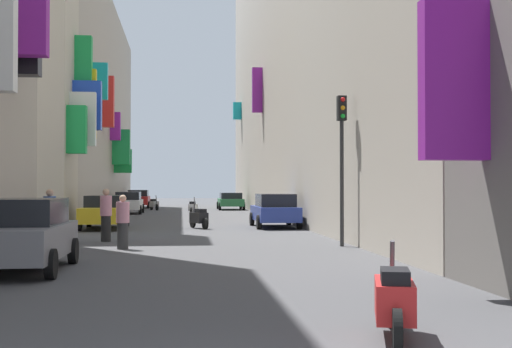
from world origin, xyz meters
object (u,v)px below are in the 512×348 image
parked_car_red (138,199)px  scooter_red (394,300)px  pedestrian_crossing (50,217)px  traffic_light_near_corner (342,144)px  parked_car_blue (275,210)px  parked_car_grey (22,233)px  parked_car_green (231,201)px  pedestrian_near_left (123,222)px  scooter_black (199,218)px  scooter_white (193,207)px  parked_car_yellow (105,211)px  parked_car_white (128,202)px  pedestrian_near_right (106,215)px  scooter_silver (154,204)px

parked_car_red → scooter_red: 49.53m
pedestrian_crossing → traffic_light_near_corner: size_ratio=0.38×
scooter_red → parked_car_blue: bearing=85.7°
parked_car_grey → parked_car_blue: bearing=62.8°
parked_car_green → parked_car_grey: parked_car_grey is taller
pedestrian_crossing → pedestrian_near_left: pedestrian_crossing is taller
scooter_black → parked_car_blue: bearing=8.7°
scooter_red → parked_car_grey: bearing=129.8°
parked_car_green → scooter_black: parked_car_green is taller
pedestrian_crossing → scooter_white: bearing=77.7°
scooter_black → parked_car_yellow: bearing=173.8°
scooter_black → scooter_red: bearing=-85.3°
parked_car_white → scooter_black: bearing=-75.5°
parked_car_green → scooter_black: (-3.08, -23.32, -0.25)m
parked_car_grey → traffic_light_near_corner: 9.88m
scooter_white → traffic_light_near_corner: (4.07, -23.37, 2.62)m
parked_car_grey → pedestrian_near_right: 7.66m
scooter_white → scooter_silver: bearing=108.3°
parked_car_white → scooter_silver: size_ratio=2.48×
parked_car_yellow → parked_car_white: bearing=90.9°
parked_car_blue → scooter_white: (-3.37, 13.81, -0.31)m
parked_car_white → parked_car_grey: size_ratio=1.07×
parked_car_white → parked_car_grey: parked_car_grey is taller
parked_car_blue → scooter_red: bearing=-94.3°
parked_car_red → traffic_light_near_corner: traffic_light_near_corner is taller
parked_car_green → scooter_white: size_ratio=2.19×
parked_car_grey → pedestrian_near_right: size_ratio=2.34×
pedestrian_near_left → scooter_white: bearing=84.1°
parked_car_white → pedestrian_near_left: pedestrian_near_left is taller
pedestrian_crossing → parked_car_green: bearing=75.7°
parked_car_yellow → pedestrian_near_left: bearing=-80.6°
scooter_red → traffic_light_near_corner: size_ratio=0.39×
parked_car_red → parked_car_grey: parked_car_grey is taller
parked_car_red → parked_car_grey: size_ratio=1.07×
parked_car_yellow → parked_car_blue: (7.40, 0.08, 0.02)m
scooter_white → pedestrian_crossing: bearing=-102.3°
scooter_silver → pedestrian_near_right: pedestrian_near_right is taller
parked_car_red → traffic_light_near_corner: size_ratio=0.96×
parked_car_grey → scooter_black: (4.13, 14.06, -0.34)m
parked_car_red → pedestrian_near_left: pedestrian_near_left is taller
parked_car_blue → parked_car_grey: bearing=-117.2°
pedestrian_near_right → parked_car_grey: bearing=-96.9°
parked_car_grey → traffic_light_near_corner: bearing=31.5°
scooter_red → scooter_silver: bearing=95.9°
pedestrian_near_left → scooter_black: bearing=75.3°
parked_car_blue → pedestrian_crossing: bearing=-135.1°
scooter_black → pedestrian_near_left: pedestrian_near_left is taller
parked_car_grey → pedestrian_near_left: size_ratio=2.60×
parked_car_yellow → scooter_white: size_ratio=2.37×
parked_car_yellow → scooter_black: parked_car_yellow is taller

